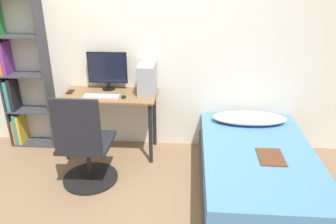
# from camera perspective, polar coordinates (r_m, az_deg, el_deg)

# --- Properties ---
(ground_plane) EXTENTS (14.00, 14.00, 0.00)m
(ground_plane) POSITION_cam_1_polar(r_m,az_deg,el_deg) (3.25, -7.87, -16.87)
(ground_plane) COLOR #846647
(wall_back) EXTENTS (8.00, 0.05, 2.50)m
(wall_back) POSITION_cam_1_polar(r_m,az_deg,el_deg) (3.94, -4.85, 11.09)
(wall_back) COLOR silver
(wall_back) RESTS_ON ground_plane
(desk) EXTENTS (1.10, 0.53, 0.77)m
(desk) POSITION_cam_1_polar(r_m,az_deg,el_deg) (3.92, -10.08, 1.33)
(desk) COLOR brown
(desk) RESTS_ON ground_plane
(bookshelf) EXTENTS (0.57, 0.24, 1.86)m
(bookshelf) POSITION_cam_1_polar(r_m,az_deg,el_deg) (4.38, -24.67, 5.22)
(bookshelf) COLOR #38383D
(bookshelf) RESTS_ON ground_plane
(office_chair) EXTENTS (0.59, 0.59, 1.03)m
(office_chair) POSITION_cam_1_polar(r_m,az_deg,el_deg) (3.48, -14.18, -6.71)
(office_chair) COLOR black
(office_chair) RESTS_ON ground_plane
(bed) EXTENTS (1.13, 1.87, 0.45)m
(bed) POSITION_cam_1_polar(r_m,az_deg,el_deg) (3.48, 15.21, -9.94)
(bed) COLOR #4C3D2D
(bed) RESTS_ON ground_plane
(pillow) EXTENTS (0.86, 0.36, 0.11)m
(pillow) POSITION_cam_1_polar(r_m,az_deg,el_deg) (3.92, 13.97, -1.03)
(pillow) COLOR #B2B7C6
(pillow) RESTS_ON bed
(magazine) EXTENTS (0.24, 0.32, 0.01)m
(magazine) POSITION_cam_1_polar(r_m,az_deg,el_deg) (3.29, 17.47, -7.49)
(magazine) COLOR #56331E
(magazine) RESTS_ON bed
(monitor) EXTENTS (0.47, 0.16, 0.45)m
(monitor) POSITION_cam_1_polar(r_m,az_deg,el_deg) (3.96, -10.52, 7.34)
(monitor) COLOR black
(monitor) RESTS_ON desk
(keyboard) EXTENTS (0.40, 0.11, 0.02)m
(keyboard) POSITION_cam_1_polar(r_m,az_deg,el_deg) (3.79, -11.49, 2.70)
(keyboard) COLOR silver
(keyboard) RESTS_ON desk
(pc_tower) EXTENTS (0.19, 0.34, 0.34)m
(pc_tower) POSITION_cam_1_polar(r_m,az_deg,el_deg) (3.81, -3.69, 5.79)
(pc_tower) COLOR #99999E
(pc_tower) RESTS_ON desk
(mouse) EXTENTS (0.06, 0.09, 0.02)m
(mouse) POSITION_cam_1_polar(r_m,az_deg,el_deg) (3.73, -7.74, 2.64)
(mouse) COLOR black
(mouse) RESTS_ON desk
(phone) EXTENTS (0.07, 0.14, 0.01)m
(phone) POSITION_cam_1_polar(r_m,az_deg,el_deg) (4.03, -16.66, 3.39)
(phone) COLOR black
(phone) RESTS_ON desk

